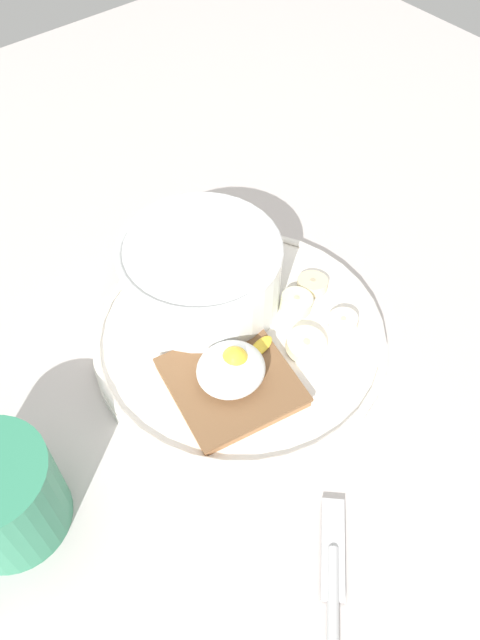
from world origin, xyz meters
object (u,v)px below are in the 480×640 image
at_px(poached_egg, 232,368).
at_px(banana_slice_back, 343,322).
at_px(toast_slice, 231,382).
at_px(banana_slice_left, 314,285).
at_px(banana_slice_right, 306,345).
at_px(knife, 333,595).
at_px(banana_slice_front, 296,303).
at_px(oatmeal_bowl, 199,275).

bearing_deg(poached_egg, banana_slice_back, -6.64).
xyz_separation_m(toast_slice, banana_slice_left, (0.12, 0.03, -0.00)).
distance_m(banana_slice_back, banana_slice_right, 0.04).
relative_size(banana_slice_left, banana_slice_back, 1.05).
height_order(poached_egg, knife, poached_egg).
relative_size(banana_slice_front, banana_slice_back, 0.95).
bearing_deg(banana_slice_back, oatmeal_bowl, 127.06).
bearing_deg(knife, banana_slice_left, 49.42).
distance_m(banana_slice_front, banana_slice_left, 0.03).
xyz_separation_m(oatmeal_bowl, banana_slice_front, (0.06, -0.06, -0.03)).
bearing_deg(oatmeal_bowl, banana_slice_left, -32.32).
xyz_separation_m(poached_egg, banana_slice_back, (0.11, -0.01, -0.02)).
distance_m(oatmeal_bowl, banana_slice_front, 0.09).
relative_size(oatmeal_bowl, toast_slice, 1.26).
distance_m(banana_slice_left, banana_slice_back, 0.05).
height_order(toast_slice, knife, toast_slice).
relative_size(oatmeal_bowl, banana_slice_front, 3.84).
distance_m(banana_slice_front, banana_slice_back, 0.04).
bearing_deg(banana_slice_left, toast_slice, -164.64).
bearing_deg(toast_slice, oatmeal_bowl, 67.55).
height_order(banana_slice_front, banana_slice_left, banana_slice_front).
bearing_deg(banana_slice_front, toast_slice, -164.20).
bearing_deg(oatmeal_bowl, banana_slice_front, -46.51).
distance_m(oatmeal_bowl, knife, 0.27).
relative_size(banana_slice_right, knife, 0.40).
relative_size(banana_slice_front, banana_slice_left, 0.90).
distance_m(oatmeal_bowl, banana_slice_back, 0.13).
xyz_separation_m(oatmeal_bowl, banana_slice_left, (0.09, -0.06, -0.03)).
bearing_deg(banana_slice_front, oatmeal_bowl, 133.49).
relative_size(oatmeal_bowl, knife, 1.38).
bearing_deg(banana_slice_front, banana_slice_back, -65.52).
bearing_deg(oatmeal_bowl, knife, -108.32).
distance_m(oatmeal_bowl, toast_slice, 0.10).
distance_m(banana_slice_back, knife, 0.22).
xyz_separation_m(banana_slice_front, banana_slice_right, (-0.02, -0.04, -0.00)).
xyz_separation_m(banana_slice_front, banana_slice_left, (0.03, 0.01, -0.00)).
xyz_separation_m(banana_slice_back, banana_slice_right, (-0.04, 0.00, 0.00)).
relative_size(banana_slice_left, knife, 0.40).
bearing_deg(banana_slice_back, banana_slice_front, 114.48).
distance_m(banana_slice_front, banana_slice_right, 0.04).
bearing_deg(banana_slice_back, toast_slice, 173.54).
relative_size(oatmeal_bowl, banana_slice_back, 3.65).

